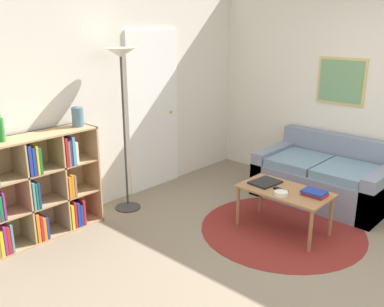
# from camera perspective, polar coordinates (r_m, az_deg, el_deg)

# --- Properties ---
(ground_plane) EXTENTS (14.00, 14.00, 0.00)m
(ground_plane) POSITION_cam_1_polar(r_m,az_deg,el_deg) (3.93, 18.82, -16.11)
(ground_plane) COLOR gray
(wall_back) EXTENTS (7.08, 0.11, 2.60)m
(wall_back) POSITION_cam_1_polar(r_m,az_deg,el_deg) (5.14, -9.45, 7.91)
(wall_back) COLOR silver
(wall_back) RESTS_ON ground_plane
(wall_right) EXTENTS (0.08, 5.79, 2.60)m
(wall_right) POSITION_cam_1_polar(r_m,az_deg,el_deg) (5.83, 16.06, 8.70)
(wall_right) COLOR silver
(wall_right) RESTS_ON ground_plane
(rug) EXTENTS (1.71, 1.71, 0.01)m
(rug) POSITION_cam_1_polar(r_m,az_deg,el_deg) (4.67, 11.92, -9.82)
(rug) COLOR maroon
(rug) RESTS_ON ground_plane
(bookshelf) EXTENTS (1.19, 0.34, 1.06)m
(bookshelf) POSITION_cam_1_polar(r_m,az_deg,el_deg) (4.52, -19.96, -4.50)
(bookshelf) COLOR tan
(bookshelf) RESTS_ON ground_plane
(floor_lamp) EXTENTS (0.33, 0.33, 1.83)m
(floor_lamp) POSITION_cam_1_polar(r_m,az_deg,el_deg) (4.70, -9.37, 10.29)
(floor_lamp) COLOR #333333
(floor_lamp) RESTS_ON ground_plane
(couch) EXTENTS (0.92, 1.52, 0.75)m
(couch) POSITION_cam_1_polar(r_m,az_deg,el_deg) (5.49, 17.42, -3.11)
(couch) COLOR gray
(couch) RESTS_ON ground_plane
(coffee_table) EXTENTS (0.51, 0.92, 0.46)m
(coffee_table) POSITION_cam_1_polar(r_m,az_deg,el_deg) (4.50, 12.21, -5.34)
(coffee_table) COLOR #996B42
(coffee_table) RESTS_ON ground_plane
(laptop) EXTENTS (0.33, 0.27, 0.02)m
(laptop) POSITION_cam_1_polar(r_m,az_deg,el_deg) (4.61, 9.73, -3.81)
(laptop) COLOR black
(laptop) RESTS_ON coffee_table
(bowl) EXTENTS (0.13, 0.13, 0.04)m
(bowl) POSITION_cam_1_polar(r_m,az_deg,el_deg) (4.32, 11.79, -5.25)
(bowl) COLOR silver
(bowl) RESTS_ON coffee_table
(book_stack_on_table) EXTENTS (0.17, 0.23, 0.05)m
(book_stack_on_table) POSITION_cam_1_polar(r_m,az_deg,el_deg) (4.39, 16.01, -5.09)
(book_stack_on_table) COLOR #B21E23
(book_stack_on_table) RESTS_ON coffee_table
(remote) EXTENTS (0.07, 0.17, 0.02)m
(remote) POSITION_cam_1_polar(r_m,az_deg,el_deg) (4.44, 11.75, -4.78)
(remote) COLOR black
(remote) RESTS_ON coffee_table
(bottle_right) EXTENTS (0.06, 0.06, 0.28)m
(bottle_right) POSITION_cam_1_polar(r_m,az_deg,el_deg) (4.21, -24.13, 2.97)
(bottle_right) COLOR #2D8438
(bottle_right) RESTS_ON bookshelf
(vase_on_shelf) EXTENTS (0.12, 0.12, 0.20)m
(vase_on_shelf) POSITION_cam_1_polar(r_m,az_deg,el_deg) (4.58, -14.99, 4.73)
(vase_on_shelf) COLOR slate
(vase_on_shelf) RESTS_ON bookshelf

